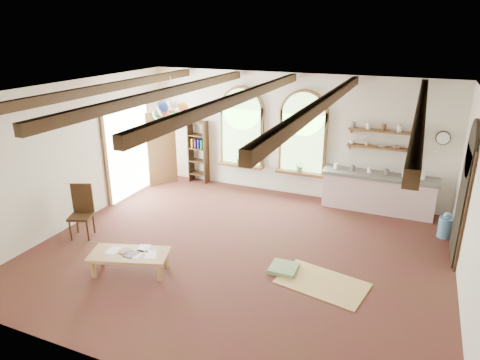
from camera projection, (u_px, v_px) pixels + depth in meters
The scene contains 27 objects.
floor at pixel (240, 251), 8.66m from camera, with size 8.00×8.00×0.00m, color #522322.
ceiling_beams at pixel (240, 97), 7.60m from camera, with size 6.20×6.80×0.18m, color #392812, non-canonical shape.
window_left at pixel (242, 130), 11.58m from camera, with size 1.30×0.28×2.20m.
window_right at pixel (303, 136), 10.95m from camera, with size 1.30×0.28×2.20m.
left_doorway at pixel (129, 152), 11.27m from camera, with size 0.10×1.90×2.50m, color brown.
right_doorway at pixel (461, 204), 8.13m from camera, with size 0.10×1.30×2.40m, color black.
kitchen_counter at pixel (378, 192), 10.42m from camera, with size 2.68×0.62×0.94m.
wall_shelf_lower at pixel (384, 148), 10.21m from camera, with size 1.70×0.24×0.04m, color brown.
wall_shelf_upper at pixel (385, 131), 10.07m from camera, with size 1.70×0.24×0.04m, color brown.
wall_clock at pixel (443, 138), 9.69m from camera, with size 0.32×0.32×0.04m, color black.
bookshelf at pixel (198, 152), 12.22m from camera, with size 0.53×0.32×1.80m.
coffee_table at pixel (129, 255), 7.79m from camera, with size 1.55×1.06×0.40m.
side_chair at pixel (82, 222), 9.18m from camera, with size 0.59×0.59×1.14m.
floor_mat at pixel (322, 283), 7.57m from camera, with size 1.51×0.94×0.02m, color #D7B96B.
floor_cushion at pixel (284, 268), 7.96m from camera, with size 0.50×0.50×0.09m, color gray.
water_jug_a at pixel (411, 206), 10.21m from camera, with size 0.28×0.28×0.55m.
water_jug_b at pixel (445, 226), 9.16m from camera, with size 0.30×0.30×0.58m.
balloon_cluster at pixel (172, 114), 10.17m from camera, with size 0.87×0.99×1.16m.
table_book at pixel (122, 250), 7.86m from camera, with size 0.15×0.22×0.02m, color olive.
tablet at pixel (131, 254), 7.74m from camera, with size 0.18×0.26×0.01m, color black.
potted_plant_left at pixel (240, 159), 11.75m from camera, with size 0.27×0.23×0.30m, color #598C4C.
potted_plant_right at pixel (300, 166), 11.13m from camera, with size 0.27×0.23×0.30m, color #598C4C.
shelf_cup_a at pixel (352, 142), 10.46m from camera, with size 0.12×0.10×0.10m, color white.
shelf_cup_b at pixel (367, 143), 10.33m from camera, with size 0.10×0.10×0.09m, color beige.
shelf_bowl_a at pixel (382, 146), 10.21m from camera, with size 0.22×0.22×0.05m, color beige.
shelf_bowl_b at pixel (397, 147), 10.08m from camera, with size 0.20×0.20×0.06m, color #8C664C.
shelf_vase at pixel (413, 146), 9.93m from camera, with size 0.18×0.18×0.19m, color slate.
Camera 1 is at (2.99, -7.03, 4.31)m, focal length 32.00 mm.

